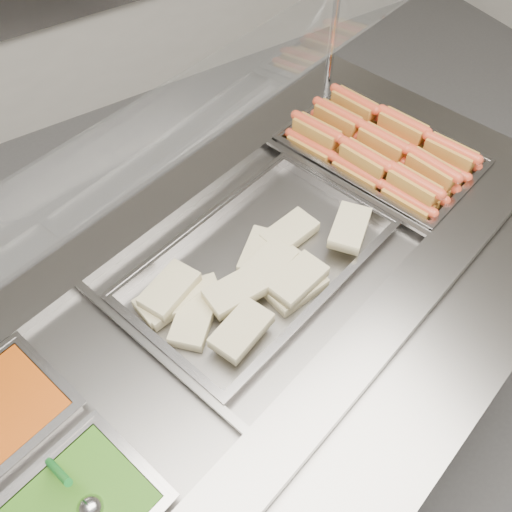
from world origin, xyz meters
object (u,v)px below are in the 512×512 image
sneeze_guard (167,122)px  serving_spoon (85,502)px  pan_wraps (259,265)px  steam_counter (246,357)px  pan_hotdogs (379,161)px

sneeze_guard → serving_spoon: 0.82m
pan_wraps → serving_spoon: 0.71m
sneeze_guard → serving_spoon: (-0.50, -0.54, -0.36)m
sneeze_guard → pan_wraps: size_ratio=2.18×
serving_spoon → steam_counter: bearing=29.7°
steam_counter → sneeze_guard: (-0.06, 0.22, 0.84)m
pan_hotdogs → pan_wraps: size_ratio=0.81×
sneeze_guard → pan_hotdogs: sneeze_guard is taller
pan_hotdogs → pan_wraps: bearing=-164.0°
pan_hotdogs → serving_spoon: bearing=-157.1°
sneeze_guard → pan_wraps: 0.46m
steam_counter → pan_hotdogs: size_ratio=3.27×
sneeze_guard → pan_wraps: bearing=-58.6°
pan_hotdogs → serving_spoon: 1.28m
steam_counter → pan_wraps: size_ratio=2.67×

